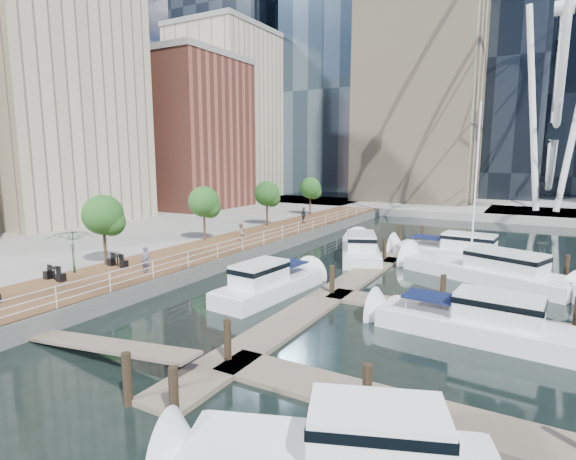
# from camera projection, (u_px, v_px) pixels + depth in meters

# --- Properties ---
(ground) EXTENTS (520.00, 520.00, 0.00)m
(ground) POSITION_uv_depth(u_px,v_px,m) (202.00, 332.00, 20.69)
(ground) COLOR black
(ground) RESTS_ON ground
(boardwalk) EXTENTS (6.00, 60.00, 1.00)m
(boardwalk) POSITION_uv_depth(u_px,v_px,m) (235.00, 247.00, 37.87)
(boardwalk) COLOR brown
(boardwalk) RESTS_ON ground
(seawall) EXTENTS (0.25, 60.00, 1.00)m
(seawall) POSITION_uv_depth(u_px,v_px,m) (265.00, 250.00, 36.42)
(seawall) COLOR #595954
(seawall) RESTS_ON ground
(land_inland) EXTENTS (48.00, 90.00, 1.00)m
(land_inland) POSITION_uv_depth(u_px,v_px,m) (41.00, 224.00, 50.92)
(land_inland) COLOR gray
(land_inland) RESTS_ON ground
(land_far) EXTENTS (200.00, 114.00, 1.00)m
(land_far) POSITION_uv_depth(u_px,v_px,m) (478.00, 189.00, 108.42)
(land_far) COLOR gray
(land_far) RESTS_ON ground
(pier) EXTENTS (14.00, 12.00, 1.00)m
(pier) POSITION_uv_depth(u_px,v_px,m) (545.00, 215.00, 58.61)
(pier) COLOR gray
(pier) RESTS_ON ground
(railing) EXTENTS (0.10, 60.00, 1.05)m
(railing) POSITION_uv_depth(u_px,v_px,m) (264.00, 238.00, 36.31)
(railing) COLOR white
(railing) RESTS_ON boardwalk
(floating_docks) EXTENTS (16.00, 34.00, 2.60)m
(floating_docks) POSITION_uv_depth(u_px,v_px,m) (427.00, 291.00, 25.36)
(floating_docks) COLOR #6D6051
(floating_docks) RESTS_ON ground
(midrise_condos) EXTENTS (19.00, 67.00, 28.00)m
(midrise_condos) POSITION_uv_depth(u_px,v_px,m) (132.00, 115.00, 57.86)
(midrise_condos) COLOR #BCAD8E
(midrise_condos) RESTS_ON ground
(ferris_wheel) EXTENTS (5.80, 45.60, 47.80)m
(ferris_wheel) POSITION_uv_depth(u_px,v_px,m) (565.00, 8.00, 54.56)
(ferris_wheel) COLOR white
(ferris_wheel) RESTS_ON ground
(street_trees) EXTENTS (2.60, 42.60, 4.60)m
(street_trees) POSITION_uv_depth(u_px,v_px,m) (204.00, 202.00, 37.57)
(street_trees) COLOR #3F2B1C
(street_trees) RESTS_ON ground
(cafe_tables) EXTENTS (2.50, 13.70, 0.74)m
(cafe_tables) POSITION_uv_depth(u_px,v_px,m) (24.00, 283.00, 23.78)
(cafe_tables) COLOR black
(cafe_tables) RESTS_ON ground
(yacht_foreground) EXTENTS (9.29, 3.16, 2.15)m
(yacht_foreground) POSITION_uv_depth(u_px,v_px,m) (472.00, 337.00, 20.12)
(yacht_foreground) COLOR white
(yacht_foreground) RESTS_ON ground
(pedestrian_near) EXTENTS (0.69, 0.56, 1.64)m
(pedestrian_near) POSITION_uv_depth(u_px,v_px,m) (146.00, 260.00, 27.10)
(pedestrian_near) COLOR #4C4C65
(pedestrian_near) RESTS_ON boardwalk
(pedestrian_mid) EXTENTS (0.60, 0.76, 1.54)m
(pedestrian_mid) POSITION_uv_depth(u_px,v_px,m) (241.00, 232.00, 37.63)
(pedestrian_mid) COLOR #89705F
(pedestrian_mid) RESTS_ON boardwalk
(pedestrian_far) EXTENTS (1.05, 0.90, 1.69)m
(pedestrian_far) POSITION_uv_depth(u_px,v_px,m) (304.00, 215.00, 48.17)
(pedestrian_far) COLOR #363B44
(pedestrian_far) RESTS_ON boardwalk
(moored_yachts) EXTENTS (22.98, 32.35, 11.50)m
(moored_yachts) POSITION_uv_depth(u_px,v_px,m) (461.00, 285.00, 28.30)
(moored_yachts) COLOR white
(moored_yachts) RESTS_ON ground
(cafe_seating) EXTENTS (5.17, 11.76, 2.67)m
(cafe_seating) POSITION_uv_depth(u_px,v_px,m) (3.00, 269.00, 23.04)
(cafe_seating) COLOR #0E3613
(cafe_seating) RESTS_ON ground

